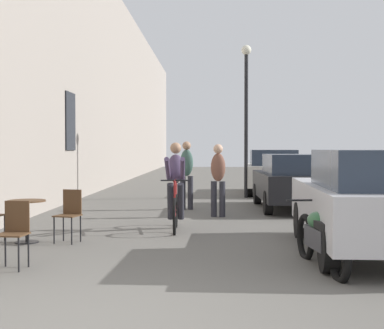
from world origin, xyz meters
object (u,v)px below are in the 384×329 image
cafe_table_mid (27,212)px  parked_car_nearest (370,201)px  cyclist_on_bicycle (176,188)px  street_lamp (246,101)px  pedestrian_mid (187,171)px  parked_car_third (272,171)px  cafe_chair_mid_toward_wall (69,212)px  parked_car_second (292,181)px  parked_motorcycle (321,238)px  pedestrian_near (218,176)px  cafe_chair_near_toward_wall (14,229)px

cafe_table_mid → parked_car_nearest: bearing=-9.7°
cafe_table_mid → cyclist_on_bicycle: cyclist_on_bicycle is taller
cafe_table_mid → street_lamp: bearing=64.9°
pedestrian_mid → parked_car_third: (2.77, 5.33, -0.20)m
cafe_table_mid → cafe_chair_mid_toward_wall: (0.71, 0.07, -0.00)m
parked_car_second → parked_motorcycle: (-0.64, -7.39, -0.34)m
pedestrian_mid → parked_car_nearest: size_ratio=0.40×
cafe_table_mid → parked_motorcycle: bearing=-23.0°
cafe_chair_mid_toward_wall → street_lamp: 9.98m
street_lamp → parked_car_nearest: 10.32m
cafe_table_mid → cyclist_on_bicycle: (2.42, 1.65, 0.29)m
street_lamp → parked_car_third: street_lamp is taller
parked_car_nearest → parked_motorcycle: (-0.92, -1.00, -0.41)m
cyclist_on_bicycle → parked_motorcycle: size_ratio=0.82×
parked_car_nearest → parked_car_second: 6.39m
cafe_table_mid → parked_motorcycle: (4.58, -1.94, -0.12)m
cyclist_on_bicycle → pedestrian_near: cyclist_on_bicycle is taller
street_lamp → pedestrian_mid: bearing=-115.7°
cafe_chair_near_toward_wall → cafe_chair_mid_toward_wall: 2.15m
cafe_chair_near_toward_wall → pedestrian_mid: pedestrian_mid is taller
cafe_chair_near_toward_wall → cyclist_on_bicycle: 4.19m
cafe_chair_near_toward_wall → street_lamp: (3.74, 11.11, 2.59)m
cafe_table_mid → parked_car_third: parked_car_third is taller
parked_car_nearest → cafe_chair_near_toward_wall: bearing=-167.2°
parked_car_second → street_lamp: bearing=105.3°
cyclist_on_bicycle → pedestrian_near: size_ratio=1.04×
cyclist_on_bicycle → parked_car_nearest: cyclist_on_bicycle is taller
parked_car_third → street_lamp: bearing=-121.0°
cafe_chair_mid_toward_wall → pedestrian_near: 4.53m
cafe_chair_near_toward_wall → cafe_chair_mid_toward_wall: same height
cafe_chair_mid_toward_wall → cyclist_on_bicycle: (1.71, 1.57, 0.29)m
pedestrian_near → pedestrian_mid: (-0.80, 1.60, 0.05)m
cafe_table_mid → pedestrian_near: size_ratio=0.43×
cyclist_on_bicycle → street_lamp: bearing=76.2°
cafe_chair_mid_toward_wall → parked_car_nearest: bearing=-11.9°
cyclist_on_bicycle → parked_motorcycle: bearing=-58.9°
cafe_table_mid → parked_car_nearest: 5.59m
cyclist_on_bicycle → parked_motorcycle: 4.21m
cafe_chair_mid_toward_wall → pedestrian_near: (2.56, 3.71, 0.44)m
pedestrian_near → cafe_chair_mid_toward_wall: bearing=-124.6°
cafe_chair_mid_toward_wall → parked_motorcycle: 4.36m
cyclist_on_bicycle → pedestrian_mid: size_ratio=0.99×
pedestrian_mid → parked_car_second: (2.75, 0.06, -0.25)m
cafe_chair_near_toward_wall → pedestrian_near: 6.50m
cafe_table_mid → cafe_chair_mid_toward_wall: 0.72m
cafe_table_mid → parked_car_third: 11.93m
parked_car_nearest → cafe_table_mid: bearing=170.3°
cafe_chair_near_toward_wall → parked_motorcycle: 4.09m
cafe_chair_mid_toward_wall → parked_car_nearest: 4.90m
pedestrian_mid → street_lamp: (1.76, 3.66, 2.11)m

